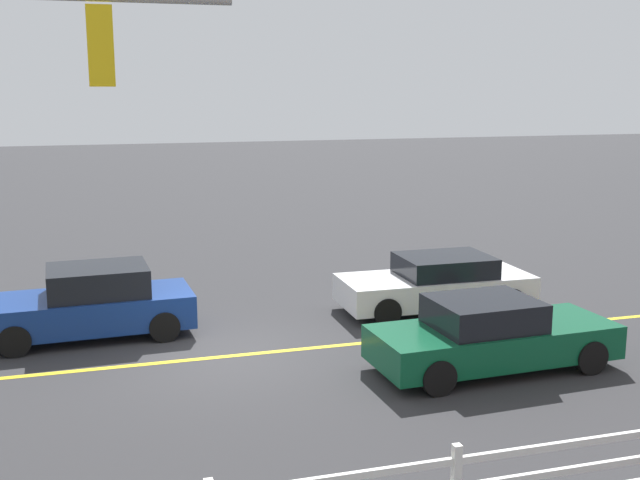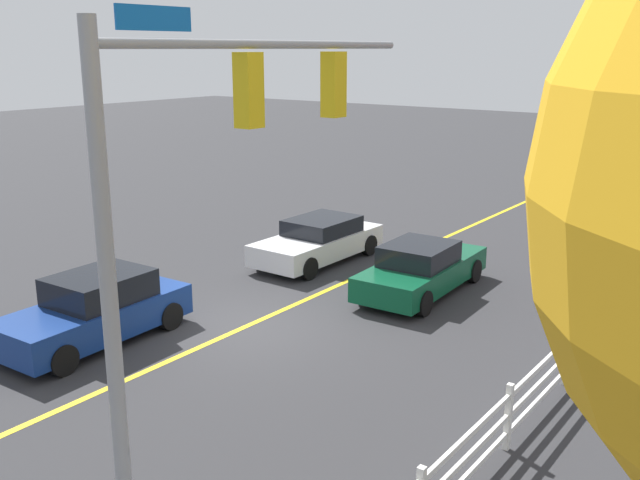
# 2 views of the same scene
# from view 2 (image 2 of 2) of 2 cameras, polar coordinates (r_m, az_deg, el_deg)

# --- Properties ---
(ground_plane) EXTENTS (120.00, 120.00, 0.00)m
(ground_plane) POSITION_cam_2_polar(r_m,az_deg,el_deg) (16.87, -6.13, -6.94)
(ground_plane) COLOR #2D2D30
(lane_center_stripe) EXTENTS (28.00, 0.16, 0.01)m
(lane_center_stripe) POSITION_cam_2_polar(r_m,az_deg,el_deg) (19.81, 1.71, -3.49)
(lane_center_stripe) COLOR gold
(lane_center_stripe) RESTS_ON ground_plane
(signal_assembly) EXTENTS (6.23, 0.37, 6.74)m
(signal_assembly) POSITION_cam_2_polar(r_m,az_deg,el_deg) (9.49, -8.50, 5.34)
(signal_assembly) COLOR gray
(signal_assembly) RESTS_ON ground_plane
(car_0) EXTENTS (4.54, 1.94, 1.32)m
(car_0) POSITION_cam_2_polar(r_m,az_deg,el_deg) (21.72, -0.11, -0.04)
(car_0) COLOR silver
(car_0) RESTS_ON ground_plane
(car_1) EXTENTS (4.36, 2.02, 1.51)m
(car_1) POSITION_cam_2_polar(r_m,az_deg,el_deg) (16.56, -17.36, -5.33)
(car_1) COLOR navy
(car_1) RESTS_ON ground_plane
(car_2) EXTENTS (4.69, 2.01, 1.38)m
(car_2) POSITION_cam_2_polar(r_m,az_deg,el_deg) (19.11, 8.04, -2.28)
(car_2) COLOR #0C4C2D
(car_2) RESTS_ON ground_plane
(white_rail_fence) EXTENTS (26.10, 0.10, 1.15)m
(white_rail_fence) POSITION_cam_2_polar(r_m,az_deg,el_deg) (15.96, 20.63, -6.84)
(white_rail_fence) COLOR white
(white_rail_fence) RESTS_ON ground_plane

